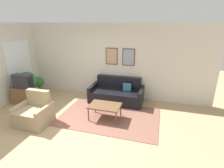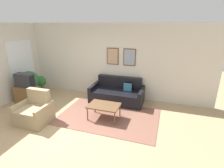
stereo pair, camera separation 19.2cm
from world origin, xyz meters
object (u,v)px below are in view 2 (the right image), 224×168
(tv, at_px, (25,80))
(potted_plant_tall, at_px, (29,81))
(coffee_table, at_px, (104,106))
(couch, at_px, (117,94))
(armchair, at_px, (35,112))

(tv, xyz_separation_m, potted_plant_tall, (-0.07, 0.28, -0.12))
(potted_plant_tall, bearing_deg, coffee_table, -8.79)
(couch, distance_m, armchair, 2.76)
(couch, relative_size, coffee_table, 2.06)
(potted_plant_tall, bearing_deg, armchair, -45.19)
(couch, relative_size, tv, 2.83)
(coffee_table, relative_size, potted_plant_tall, 0.84)
(couch, height_order, armchair, armchair)
(couch, distance_m, coffee_table, 1.29)
(couch, bearing_deg, coffee_table, -91.01)
(coffee_table, height_order, armchair, armchair)
(coffee_table, relative_size, tv, 1.37)
(couch, relative_size, potted_plant_tall, 1.74)
(tv, distance_m, armchair, 1.62)
(armchair, bearing_deg, coffee_table, 28.50)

